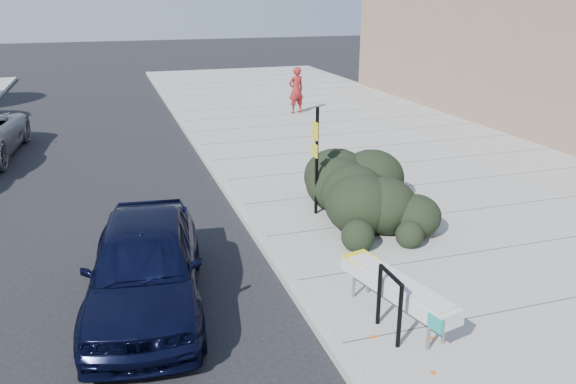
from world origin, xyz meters
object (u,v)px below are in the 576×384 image
object	(u,v)px
sign_post	(316,155)
pedestrian	(296,90)
bike_rack	(390,298)
bench	(397,288)
sedan_navy	(145,265)

from	to	relation	value
sign_post	pedestrian	bearing A→B (deg)	70.70
pedestrian	bike_rack	bearing A→B (deg)	62.78
sign_post	pedestrian	world-z (taller)	sign_post
bike_rack	bench	bearing A→B (deg)	48.26
sign_post	pedestrian	size ratio (longest dim) A/B	1.28
bike_rack	sedan_navy	size ratio (longest dim) A/B	0.23
pedestrian	sign_post	bearing A→B (deg)	60.26
sign_post	bike_rack	bearing A→B (deg)	-100.85
sedan_navy	pedestrian	distance (m)	15.81
bike_rack	pedestrian	xyz separation A→B (m)	(4.08, 16.18, 0.36)
bench	pedestrian	world-z (taller)	pedestrian
bench	bike_rack	distance (m)	0.48
bench	sign_post	bearing A→B (deg)	72.10
sign_post	pedestrian	xyz separation A→B (m)	(3.37, 11.25, -0.44)
bench	sign_post	xyz separation A→B (m)	(0.40, 4.57, 0.87)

